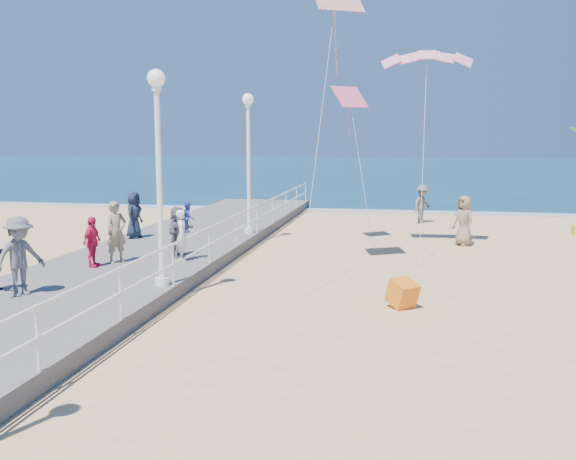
% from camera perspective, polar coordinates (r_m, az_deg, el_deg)
% --- Properties ---
extents(ground, '(160.00, 160.00, 0.00)m').
position_cam_1_polar(ground, '(15.48, 7.82, -7.18)').
color(ground, '#E5B778').
rests_on(ground, ground).
extents(ocean, '(160.00, 90.00, 0.05)m').
position_cam_1_polar(ocean, '(80.01, 10.18, 5.28)').
color(ocean, '#0D3550').
rests_on(ocean, ground).
extents(surf_line, '(160.00, 1.20, 0.04)m').
position_cam_1_polar(surf_line, '(35.65, 9.48, 1.65)').
color(surf_line, silver).
rests_on(surf_line, ground).
extents(boardwalk, '(5.00, 44.00, 0.40)m').
position_cam_1_polar(boardwalk, '(17.44, -17.70, -5.05)').
color(boardwalk, slate).
rests_on(boardwalk, ground).
extents(railing, '(0.05, 42.00, 0.55)m').
position_cam_1_polar(railing, '(16.22, -10.22, -1.99)').
color(railing, white).
rests_on(railing, boardwalk).
extents(lamp_post_mid, '(0.44, 0.44, 5.32)m').
position_cam_1_polar(lamp_post_mid, '(16.08, -11.44, 6.53)').
color(lamp_post_mid, white).
rests_on(lamp_post_mid, boardwalk).
extents(lamp_post_far, '(0.44, 0.44, 5.32)m').
position_cam_1_polar(lamp_post_far, '(24.65, -3.54, 7.26)').
color(lamp_post_far, white).
rests_on(lamp_post_far, boardwalk).
extents(woman_holding_toddler, '(0.51, 0.64, 1.54)m').
position_cam_1_polar(woman_holding_toddler, '(19.49, -9.38, -0.47)').
color(woman_holding_toddler, white).
rests_on(woman_holding_toddler, boardwalk).
extents(toddler_held, '(0.45, 0.51, 0.90)m').
position_cam_1_polar(toddler_held, '(19.51, -8.85, 1.11)').
color(toddler_held, '#2C3AA8').
rests_on(toddler_held, boardwalk).
extents(spectator_2, '(1.17, 1.40, 1.88)m').
position_cam_1_polar(spectator_2, '(16.27, -22.75, -2.17)').
color(spectator_2, '#5A595E').
rests_on(spectator_2, boardwalk).
extents(spectator_3, '(0.40, 0.87, 1.46)m').
position_cam_1_polar(spectator_3, '(19.15, -17.02, -1.02)').
color(spectator_3, '#DB1B4A').
rests_on(spectator_3, boardwalk).
extents(spectator_4, '(0.59, 0.87, 1.72)m').
position_cam_1_polar(spectator_4, '(24.19, -13.53, 1.31)').
color(spectator_4, '#182034').
rests_on(spectator_4, boardwalk).
extents(spectator_5, '(0.62, 1.49, 1.56)m').
position_cam_1_polar(spectator_5, '(20.26, -9.78, -0.12)').
color(spectator_5, slate).
rests_on(spectator_5, boardwalk).
extents(spectator_6, '(0.72, 0.80, 1.83)m').
position_cam_1_polar(spectator_6, '(19.58, -15.01, -0.19)').
color(spectator_6, '#85765C').
rests_on(spectator_6, boardwalk).
extents(beach_walker_a, '(1.22, 1.36, 1.83)m').
position_cam_1_polar(beach_walker_a, '(31.28, 11.85, 2.29)').
color(beach_walker_a, '#5B5C60').
rests_on(beach_walker_a, ground).
extents(beach_walker_c, '(1.05, 1.10, 1.90)m').
position_cam_1_polar(beach_walker_c, '(25.16, 15.36, 0.80)').
color(beach_walker_c, '#84755B').
rests_on(beach_walker_c, ground).
extents(box_kite, '(0.88, 0.90, 0.74)m').
position_cam_1_polar(box_kite, '(15.79, 10.14, -5.80)').
color(box_kite, '#EB410D').
rests_on(box_kite, ground).
extents(kite_parafoil, '(3.25, 0.94, 0.65)m').
position_cam_1_polar(kite_parafoil, '(24.02, 12.25, 14.97)').
color(kite_parafoil, '#EA1B57').
extents(kite_diamond_pink, '(1.45, 1.41, 0.83)m').
position_cam_1_polar(kite_diamond_pink, '(24.76, 5.50, 11.71)').
color(kite_diamond_pink, '#D64F77').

